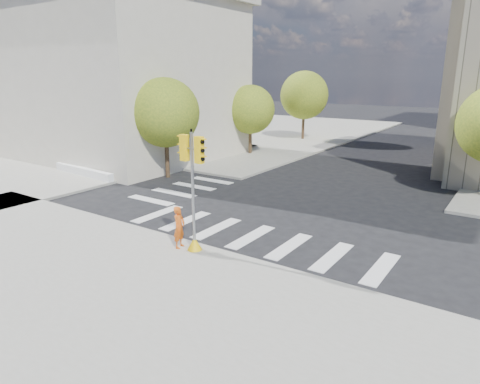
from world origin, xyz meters
name	(u,v)px	position (x,y,z in m)	size (l,w,h in m)	color
ground	(277,224)	(0.00, 0.00, 0.00)	(160.00, 160.00, 0.00)	black
sidewalk_near	(58,345)	(0.00, -11.00, 0.07)	(30.00, 14.00, 0.15)	gray
sidewalk_far_left	(238,131)	(-20.00, 26.00, 0.07)	(28.00, 40.00, 0.15)	gray
classical_building	(113,76)	(-20.00, 8.00, 6.44)	(19.00, 15.00, 12.70)	beige
tree_lw_near	(165,113)	(-10.50, 4.00, 4.20)	(4.40, 4.40, 6.41)	#382616
tree_lw_mid	(250,110)	(-10.50, 14.00, 3.76)	(4.00, 4.00, 5.77)	#382616
tree_lw_far	(304,95)	(-10.50, 24.00, 4.54)	(4.80, 4.80, 6.95)	#382616
traffic_signal	(193,201)	(-0.96, -4.61, 2.08)	(1.08, 0.56, 4.56)	yellow
photographer	(179,227)	(-1.58, -4.75, 0.97)	(0.60, 0.39, 1.63)	#D25613
planter_wall	(84,172)	(-15.00, 0.80, 0.40)	(6.00, 0.40, 0.50)	white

